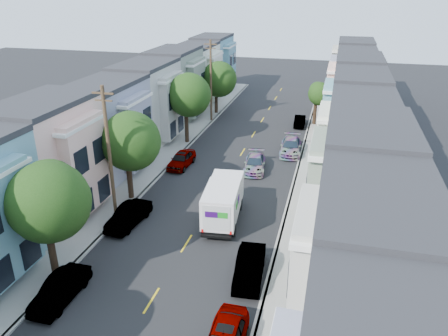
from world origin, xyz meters
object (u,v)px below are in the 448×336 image
at_px(tree_c, 130,141).
at_px(tree_e, 218,79).
at_px(lead_sedan, 255,164).
at_px(parked_right_b, 250,267).
at_px(parked_left_d, 182,159).
at_px(utility_pole_near, 109,155).
at_px(parked_left_c, 129,216).
at_px(fedex_truck, 223,200).
at_px(parked_left_b, 60,290).
at_px(tree_b, 48,202).
at_px(utility_pole_far, 211,81).
at_px(parked_right_c, 291,147).
at_px(parked_right_d, 300,121).
at_px(tree_d, 188,95).
at_px(tree_far_r, 319,94).

distance_m(tree_c, tree_e, 26.24).
bearing_deg(lead_sedan, parked_right_b, -87.29).
bearing_deg(parked_left_d, utility_pole_near, -94.87).
relative_size(parked_left_c, parked_left_d, 0.97).
distance_m(fedex_truck, parked_left_c, 7.02).
xyz_separation_m(fedex_truck, parked_left_b, (-6.51, -10.98, -0.95)).
bearing_deg(parked_left_b, tree_e, 92.48).
relative_size(tree_b, parked_right_b, 1.64).
bearing_deg(fedex_truck, tree_b, -137.06).
bearing_deg(fedex_truck, utility_pole_far, 102.30).
xyz_separation_m(parked_right_b, parked_right_c, (0.00, 21.51, -0.00)).
distance_m(tree_e, parked_right_d, 12.26).
relative_size(tree_c, utility_pole_near, 0.74).
bearing_deg(fedex_truck, tree_d, 111.23).
bearing_deg(parked_right_d, utility_pole_far, -178.98).
bearing_deg(utility_pole_far, tree_b, -90.00).
height_order(tree_c, parked_right_d, tree_c).
xyz_separation_m(utility_pole_near, parked_right_d, (11.20, 26.59, -4.54)).
bearing_deg(utility_pole_near, fedex_truck, 12.66).
bearing_deg(utility_pole_near, tree_c, 90.03).
distance_m(fedex_truck, parked_right_c, 15.55).
relative_size(lead_sedan, parked_right_c, 0.91).
bearing_deg(utility_pole_near, parked_right_b, -22.19).
distance_m(parked_left_d, parked_right_c, 11.59).
bearing_deg(parked_right_d, tree_e, 163.60).
distance_m(utility_pole_near, parked_right_d, 29.21).
relative_size(fedex_truck, lead_sedan, 1.36).
bearing_deg(lead_sedan, utility_pole_near, -132.91).
bearing_deg(tree_far_r, tree_c, -118.41).
distance_m(utility_pole_near, utility_pole_far, 26.00).
bearing_deg(tree_b, tree_c, 90.00).
xyz_separation_m(tree_c, tree_far_r, (13.19, 24.39, -1.15)).
distance_m(tree_c, parked_right_b, 14.31).
bearing_deg(parked_right_c, parked_left_c, -122.23).
relative_size(utility_pole_near, parked_left_c, 2.28).
xyz_separation_m(tree_far_r, parked_right_c, (-1.99, -10.68, -3.15)).
distance_m(utility_pole_near, parked_left_c, 4.68).
bearing_deg(tree_far_r, lead_sedan, -106.63).
xyz_separation_m(fedex_truck, parked_left_c, (-6.51, -2.44, -0.92)).
height_order(tree_far_r, parked_right_c, tree_far_r).
relative_size(fedex_truck, parked_right_c, 1.24).
bearing_deg(tree_far_r, parked_left_c, -112.63).
relative_size(fedex_truck, parked_left_d, 1.37).
bearing_deg(parked_left_d, parked_left_b, -87.46).
bearing_deg(tree_e, tree_far_r, -7.94).
distance_m(parked_right_c, parked_right_d, 9.65).
bearing_deg(parked_left_d, lead_sedan, 9.65).
height_order(tree_b, fedex_truck, tree_b).
xyz_separation_m(fedex_truck, parked_left_d, (-6.51, 8.99, -0.92)).
relative_size(tree_d, parked_left_d, 1.73).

